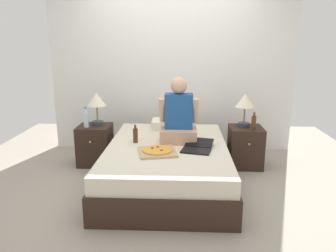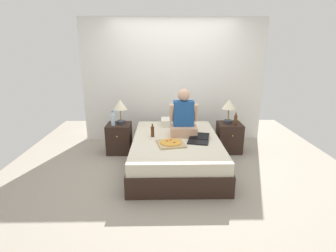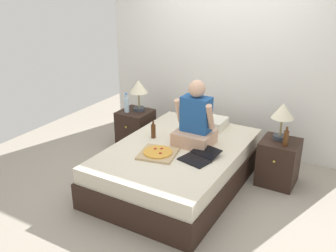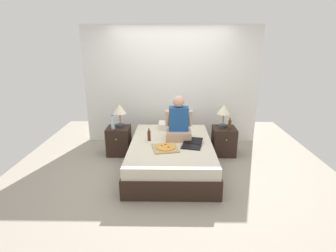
% 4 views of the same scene
% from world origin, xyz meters
% --- Properties ---
extents(ground_plane, '(5.73, 5.73, 0.00)m').
position_xyz_m(ground_plane, '(0.00, 0.00, 0.00)').
color(ground_plane, '#9E9384').
extents(wall_back, '(3.73, 0.12, 2.50)m').
position_xyz_m(wall_back, '(0.00, 1.41, 1.25)').
color(wall_back, silver).
rests_on(wall_back, ground).
extents(bed, '(1.44, 2.10, 0.49)m').
position_xyz_m(bed, '(0.00, 0.00, 0.24)').
color(bed, black).
rests_on(bed, ground).
extents(nightstand_left, '(0.44, 0.47, 0.55)m').
position_xyz_m(nightstand_left, '(-1.04, 0.63, 0.28)').
color(nightstand_left, black).
rests_on(nightstand_left, ground).
extents(lamp_on_left_nightstand, '(0.26, 0.26, 0.45)m').
position_xyz_m(lamp_on_left_nightstand, '(-1.00, 0.68, 0.88)').
color(lamp_on_left_nightstand, '#333842').
rests_on(lamp_on_left_nightstand, nightstand_left).
extents(water_bottle, '(0.07, 0.07, 0.28)m').
position_xyz_m(water_bottle, '(-1.12, 0.54, 0.66)').
color(water_bottle, silver).
rests_on(water_bottle, nightstand_left).
extents(nightstand_right, '(0.44, 0.47, 0.55)m').
position_xyz_m(nightstand_right, '(1.04, 0.63, 0.28)').
color(nightstand_right, black).
rests_on(nightstand_right, ground).
extents(lamp_on_right_nightstand, '(0.26, 0.26, 0.45)m').
position_xyz_m(lamp_on_right_nightstand, '(1.01, 0.68, 0.88)').
color(lamp_on_right_nightstand, '#333842').
rests_on(lamp_on_right_nightstand, nightstand_right).
extents(beer_bottle, '(0.06, 0.06, 0.23)m').
position_xyz_m(beer_bottle, '(1.11, 0.53, 0.65)').
color(beer_bottle, '#512D14').
rests_on(beer_bottle, nightstand_right).
extents(pillow, '(0.52, 0.34, 0.12)m').
position_xyz_m(pillow, '(0.01, 0.77, 0.55)').
color(pillow, silver).
rests_on(pillow, bed).
extents(person_seated, '(0.47, 0.40, 0.78)m').
position_xyz_m(person_seated, '(0.13, 0.19, 0.78)').
color(person_seated, tan).
rests_on(person_seated, bed).
extents(laptop, '(0.40, 0.48, 0.07)m').
position_xyz_m(laptop, '(0.35, -0.16, 0.51)').
color(laptop, black).
rests_on(laptop, bed).
extents(pizza_box, '(0.47, 0.47, 0.05)m').
position_xyz_m(pizza_box, '(-0.10, -0.29, 0.51)').
color(pizza_box, tan).
rests_on(pizza_box, bed).
extents(beer_bottle_on_bed, '(0.06, 0.06, 0.22)m').
position_xyz_m(beer_bottle_on_bed, '(-0.39, 0.08, 0.58)').
color(beer_bottle_on_bed, '#4C2811').
rests_on(beer_bottle_on_bed, bed).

